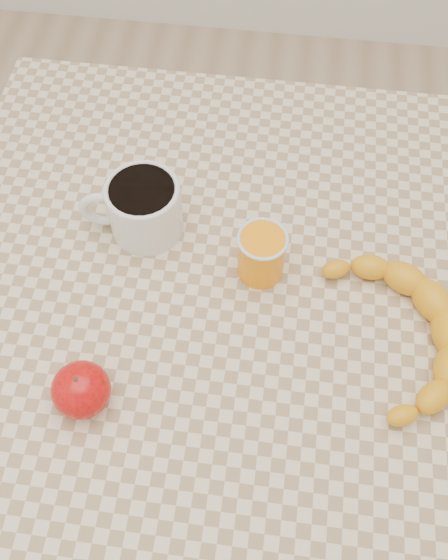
# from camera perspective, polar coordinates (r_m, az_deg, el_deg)

# --- Properties ---
(ground) EXTENTS (3.00, 3.00, 0.00)m
(ground) POSITION_cam_1_polar(r_m,az_deg,el_deg) (1.51, 0.00, -15.15)
(ground) COLOR tan
(ground) RESTS_ON ground
(table) EXTENTS (0.80, 0.80, 0.75)m
(table) POSITION_cam_1_polar(r_m,az_deg,el_deg) (0.89, 0.00, -3.50)
(table) COLOR beige
(table) RESTS_ON ground
(coffee_mug) EXTENTS (0.14, 0.11, 0.08)m
(coffee_mug) POSITION_cam_1_polar(r_m,az_deg,el_deg) (0.84, -7.48, 6.68)
(coffee_mug) COLOR silver
(coffee_mug) RESTS_ON table
(orange_juice_glass) EXTENTS (0.07, 0.07, 0.08)m
(orange_juice_glass) POSITION_cam_1_polar(r_m,az_deg,el_deg) (0.80, 3.45, 2.39)
(orange_juice_glass) COLOR orange
(orange_juice_glass) RESTS_ON table
(apple) EXTENTS (0.09, 0.09, 0.06)m
(apple) POSITION_cam_1_polar(r_m,az_deg,el_deg) (0.74, -12.94, -9.75)
(apple) COLOR #890408
(apple) RESTS_ON table
(banana) EXTENTS (0.32, 0.36, 0.04)m
(banana) POSITION_cam_1_polar(r_m,az_deg,el_deg) (0.79, 15.92, -4.57)
(banana) COLOR orange
(banana) RESTS_ON table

